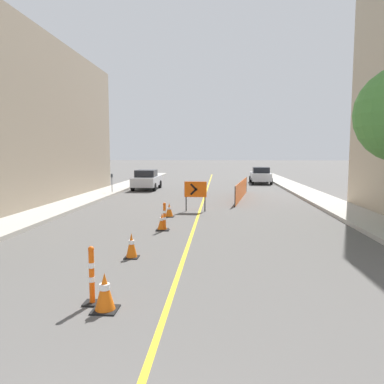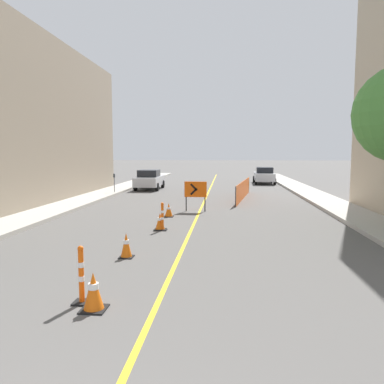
% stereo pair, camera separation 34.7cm
% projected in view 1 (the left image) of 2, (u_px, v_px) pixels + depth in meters
% --- Properties ---
extents(lane_stripe, '(0.12, 49.82, 0.01)m').
position_uv_depth(lane_stripe, '(205.00, 195.00, 26.48)').
color(lane_stripe, gold).
rests_on(lane_stripe, ground_plane).
extents(sidewalk_left, '(2.07, 49.82, 0.17)m').
position_uv_depth(sidewalk_left, '(105.00, 193.00, 27.00)').
color(sidewalk_left, '#ADA89E').
rests_on(sidewalk_left, ground_plane).
extents(sidewalk_right, '(2.07, 49.82, 0.17)m').
position_uv_depth(sidewalk_right, '(310.00, 194.00, 25.95)').
color(sidewalk_right, '#ADA89E').
rests_on(sidewalk_right, ground_plane).
extents(traffic_cone_second, '(0.47, 0.47, 0.73)m').
position_uv_depth(traffic_cone_second, '(105.00, 292.00, 6.98)').
color(traffic_cone_second, black).
rests_on(traffic_cone_second, ground_plane).
extents(traffic_cone_third, '(0.39, 0.39, 0.71)m').
position_uv_depth(traffic_cone_third, '(131.00, 246.00, 10.52)').
color(traffic_cone_third, black).
rests_on(traffic_cone_third, ground_plane).
extents(traffic_cone_fourth, '(0.45, 0.45, 0.65)m').
position_uv_depth(traffic_cone_fourth, '(162.00, 222.00, 14.35)').
color(traffic_cone_fourth, black).
rests_on(traffic_cone_fourth, ground_plane).
extents(traffic_cone_fifth, '(0.44, 0.44, 0.63)m').
position_uv_depth(traffic_cone_fifth, '(169.00, 210.00, 17.29)').
color(traffic_cone_fifth, black).
rests_on(traffic_cone_fifth, ground_plane).
extents(delineator_post_front, '(0.33, 0.33, 1.16)m').
position_uv_depth(delineator_post_front, '(92.00, 279.00, 7.28)').
color(delineator_post_front, black).
rests_on(delineator_post_front, ground_plane).
extents(delineator_post_rear, '(0.33, 0.33, 1.08)m').
position_uv_depth(delineator_post_rear, '(165.00, 219.00, 14.22)').
color(delineator_post_rear, black).
rests_on(delineator_post_rear, ground_plane).
extents(arrow_barricade_primary, '(1.12, 0.10, 1.52)m').
position_uv_depth(arrow_barricade_primary, '(195.00, 190.00, 18.81)').
color(arrow_barricade_primary, '#EF560C').
rests_on(arrow_barricade_primary, ground_plane).
extents(safety_mesh_fence, '(1.22, 7.90, 1.14)m').
position_uv_depth(safety_mesh_fence, '(242.00, 190.00, 24.14)').
color(safety_mesh_fence, '#EF560C').
rests_on(safety_mesh_fence, ground_plane).
extents(parked_car_curb_near, '(1.93, 4.31, 1.59)m').
position_uv_depth(parked_car_curb_near, '(147.00, 180.00, 30.17)').
color(parked_car_curb_near, '#B7B7BC').
rests_on(parked_car_curb_near, ground_plane).
extents(parked_car_curb_mid, '(1.95, 4.36, 1.59)m').
position_uv_depth(parked_car_curb_mid, '(261.00, 175.00, 36.01)').
color(parked_car_curb_mid, '#B7B7BC').
rests_on(parked_car_curb_mid, ground_plane).
extents(parking_meter_far_curb, '(0.12, 0.11, 1.32)m').
position_uv_depth(parking_meter_far_curb, '(112.00, 179.00, 26.41)').
color(parking_meter_far_curb, '#4C4C51').
rests_on(parking_meter_far_curb, sidewalk_left).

